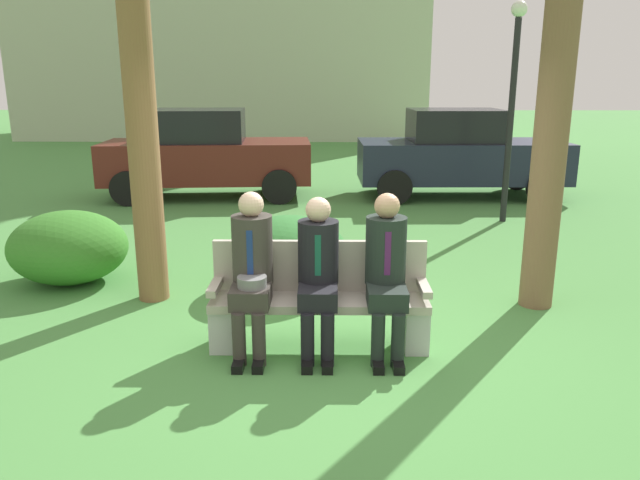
{
  "coord_description": "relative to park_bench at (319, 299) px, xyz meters",
  "views": [
    {
      "loc": [
        -0.09,
        -4.75,
        2.25
      ],
      "look_at": [
        -0.16,
        0.5,
        0.85
      ],
      "focal_mm": 34.18,
      "sensor_mm": 36.0,
      "label": 1
    }
  ],
  "objects": [
    {
      "name": "parked_car_near",
      "position": [
        -2.28,
        6.76,
        0.42
      ],
      "size": [
        4.01,
        1.95,
        1.68
      ],
      "color": "#591E19",
      "rests_on": "ground"
    },
    {
      "name": "seated_man_left",
      "position": [
        -0.56,
        -0.13,
        0.33
      ],
      "size": [
        0.34,
        0.72,
        1.36
      ],
      "color": "#38332D",
      "rests_on": "ground"
    },
    {
      "name": "park_bench",
      "position": [
        0.0,
        0.0,
        0.0
      ],
      "size": [
        1.84,
        0.44,
        0.9
      ],
      "color": "#B7AD9E",
      "rests_on": "ground"
    },
    {
      "name": "seated_man_middle",
      "position": [
        -0.01,
        -0.12,
        0.31
      ],
      "size": [
        0.34,
        0.72,
        1.31
      ],
      "color": "black",
      "rests_on": "ground"
    },
    {
      "name": "parked_car_far",
      "position": [
        2.6,
        6.86,
        0.42
      ],
      "size": [
        3.93,
        1.77,
        1.68
      ],
      "color": "#1E2338",
      "rests_on": "ground"
    },
    {
      "name": "street_lamp",
      "position": [
        2.91,
        4.76,
        1.66
      ],
      "size": [
        0.24,
        0.24,
        3.37
      ],
      "color": "black",
      "rests_on": "ground"
    },
    {
      "name": "seated_man_right",
      "position": [
        0.55,
        -0.12,
        0.33
      ],
      "size": [
        0.34,
        0.72,
        1.35
      ],
      "color": "#1E2823",
      "rests_on": "ground"
    },
    {
      "name": "shrub_near_bench",
      "position": [
        -2.85,
        1.64,
        -0.01
      ],
      "size": [
        1.31,
        1.2,
        0.82
      ],
      "primitive_type": "ellipsoid",
      "color": "#387D28",
      "rests_on": "ground"
    },
    {
      "name": "ground_plane",
      "position": [
        0.16,
        -0.16,
        -0.42
      ],
      "size": [
        80.0,
        80.0,
        0.0
      ],
      "primitive_type": "plane",
      "color": "#4A8942"
    },
    {
      "name": "shrub_mid_lawn",
      "position": [
        -0.36,
        1.48,
        -0.02
      ],
      "size": [
        1.29,
        1.18,
        0.81
      ],
      "primitive_type": "ellipsoid",
      "color": "#307332",
      "rests_on": "ground"
    }
  ]
}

